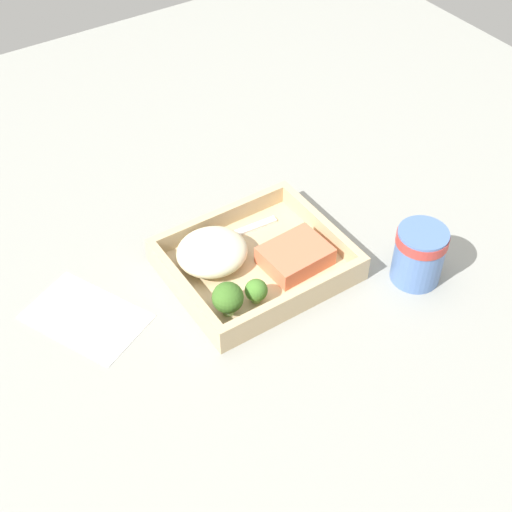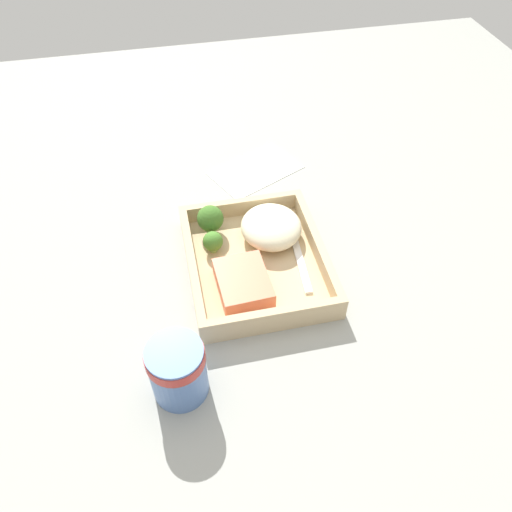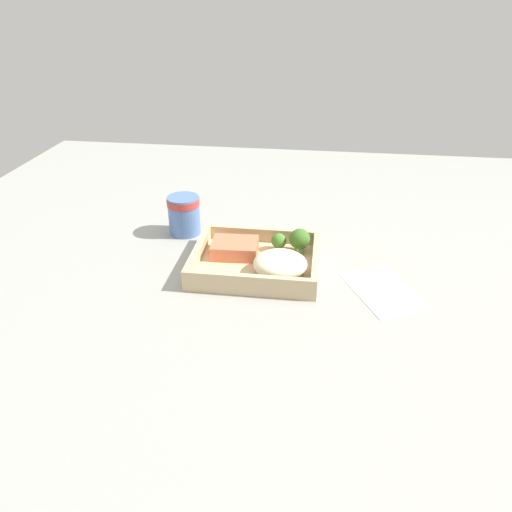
{
  "view_description": "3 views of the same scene",
  "coord_description": "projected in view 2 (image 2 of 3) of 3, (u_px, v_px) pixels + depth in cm",
  "views": [
    {
      "loc": [
        39.14,
        59.38,
        72.96
      ],
      "look_at": [
        0.0,
        0.0,
        2.7
      ],
      "focal_mm": 50.0,
      "sensor_mm": 36.0,
      "label": 1
    },
    {
      "loc": [
        -49.88,
        10.84,
        57.7
      ],
      "look_at": [
        0.0,
        0.0,
        2.7
      ],
      "focal_mm": 35.0,
      "sensor_mm": 36.0,
      "label": 2
    },
    {
      "loc": [
        11.59,
        -84.11,
        49.44
      ],
      "look_at": [
        0.0,
        0.0,
        2.7
      ],
      "focal_mm": 35.0,
      "sensor_mm": 36.0,
      "label": 3
    }
  ],
  "objects": [
    {
      "name": "paper_cup",
      "position": [
        177.0,
        369.0,
        0.6
      ],
      "size": [
        7.13,
        7.13,
        8.59
      ],
      "color": "#5071AD",
      "rests_on": "ground_plane"
    },
    {
      "name": "broccoli_floret_1",
      "position": [
        210.0,
        219.0,
        0.79
      ],
      "size": [
        4.21,
        4.21,
        5.06
      ],
      "color": "#7FA85F",
      "rests_on": "takeout_tray"
    },
    {
      "name": "mashed_potatoes",
      "position": [
        271.0,
        227.0,
        0.78
      ],
      "size": [
        10.17,
        9.59,
        4.26
      ],
      "primitive_type": "ellipsoid",
      "color": "beige",
      "rests_on": "takeout_tray"
    },
    {
      "name": "receipt_slip",
      "position": [
        255.0,
        170.0,
        0.94
      ],
      "size": [
        15.78,
        18.6,
        0.24
      ],
      "primitive_type": "cube",
      "rotation": [
        0.0,
        0.0,
        0.44
      ],
      "color": "white",
      "rests_on": "ground_plane"
    },
    {
      "name": "takeout_tray",
      "position": [
        256.0,
        265.0,
        0.77
      ],
      "size": [
        24.27,
        20.5,
        1.2
      ],
      "primitive_type": "cube",
      "color": "tan",
      "rests_on": "ground_plane"
    },
    {
      "name": "tray_rim",
      "position": [
        256.0,
        256.0,
        0.75
      ],
      "size": [
        24.27,
        20.5,
        2.87
      ],
      "color": "tan",
      "rests_on": "takeout_tray"
    },
    {
      "name": "fork",
      "position": [
        297.0,
        248.0,
        0.78
      ],
      "size": [
        15.88,
        2.73,
        0.44
      ],
      "color": "white",
      "rests_on": "takeout_tray"
    },
    {
      "name": "broccoli_floret_2",
      "position": [
        213.0,
        242.0,
        0.76
      ],
      "size": [
        3.1,
        3.1,
        3.65
      ],
      "color": "#80AB59",
      "rests_on": "takeout_tray"
    },
    {
      "name": "ground_plane",
      "position": [
        256.0,
        272.0,
        0.78
      ],
      "size": [
        160.0,
        160.0,
        2.0
      ],
      "primitive_type": "cube",
      "color": "gray"
    },
    {
      "name": "salmon_fillet",
      "position": [
        243.0,
        283.0,
        0.72
      ],
      "size": [
        9.47,
        7.62,
        2.78
      ],
      "primitive_type": "cube",
      "rotation": [
        0.0,
        0.0,
        0.05
      ],
      "color": "#E16F4C",
      "rests_on": "takeout_tray"
    }
  ]
}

